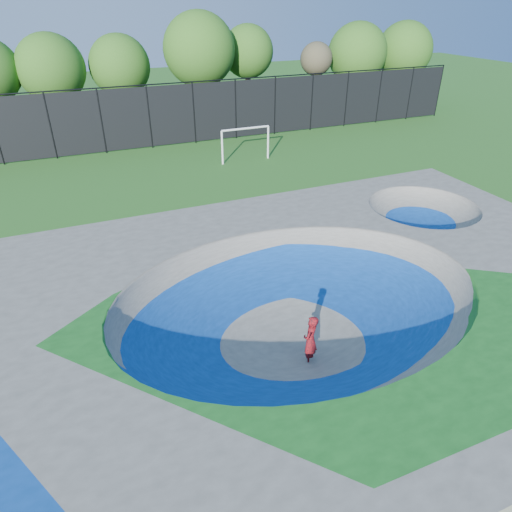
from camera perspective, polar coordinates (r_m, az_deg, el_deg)
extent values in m
plane|color=#235B19|center=(14.07, 5.18, -9.45)|extent=(120.00, 120.00, 0.00)
cube|color=gray|center=(13.61, 5.32, -7.00)|extent=(22.00, 14.00, 1.50)
imported|color=red|center=(12.62, 6.80, -10.41)|extent=(0.66, 0.64, 1.53)
cube|color=black|center=(13.11, 6.60, -12.88)|extent=(0.71, 0.70, 0.05)
cylinder|color=white|center=(27.95, -4.24, 13.33)|extent=(0.12, 0.12, 2.00)
cylinder|color=white|center=(29.01, 1.52, 14.01)|extent=(0.12, 0.12, 2.00)
cylinder|color=white|center=(28.19, -1.33, 15.65)|extent=(2.99, 0.12, 0.12)
cylinder|color=black|center=(31.27, -24.31, 14.56)|extent=(0.09, 0.09, 4.00)
cylinder|color=black|center=(31.36, -18.73, 15.62)|extent=(0.09, 0.09, 4.00)
cylinder|color=black|center=(31.73, -13.18, 16.53)|extent=(0.09, 0.09, 4.00)
cylinder|color=black|center=(32.37, -7.76, 17.26)|extent=(0.09, 0.09, 4.00)
cylinder|color=black|center=(33.27, -2.55, 17.82)|extent=(0.09, 0.09, 4.00)
cylinder|color=black|center=(34.42, 2.37, 18.23)|extent=(0.09, 0.09, 4.00)
cylinder|color=black|center=(35.77, 6.96, 18.49)|extent=(0.09, 0.09, 4.00)
cylinder|color=black|center=(37.32, 11.21, 18.64)|extent=(0.09, 0.09, 4.00)
cylinder|color=black|center=(39.04, 15.11, 18.68)|extent=(0.09, 0.09, 4.00)
cylinder|color=black|center=(40.91, 18.66, 18.66)|extent=(0.09, 0.09, 4.00)
cylinder|color=black|center=(42.91, 21.89, 18.58)|extent=(0.09, 0.09, 4.00)
cube|color=black|center=(31.73, -13.18, 16.53)|extent=(48.00, 0.03, 3.80)
cylinder|color=black|center=(31.35, -13.62, 20.07)|extent=(48.00, 0.08, 0.08)
cylinder|color=#422D21|center=(37.51, -29.31, 14.83)|extent=(0.44, 0.44, 3.02)
cylinder|color=#422D21|center=(37.14, -23.24, 15.90)|extent=(0.44, 0.44, 2.81)
sphere|color=#2C5E18|center=(36.64, -24.26, 20.60)|extent=(4.61, 4.61, 4.61)
cylinder|color=#422D21|center=(37.53, -15.98, 17.26)|extent=(0.44, 0.44, 2.86)
sphere|color=#2C5E18|center=(37.04, -16.68, 21.85)|extent=(4.33, 4.33, 4.33)
cylinder|color=#422D21|center=(37.37, -6.74, 18.57)|extent=(0.44, 0.44, 3.48)
sphere|color=#2C5E18|center=(36.84, -7.11, 24.25)|extent=(5.27, 5.27, 5.27)
cylinder|color=#422D21|center=(39.82, -0.99, 19.50)|extent=(0.44, 0.44, 3.55)
sphere|color=#2C5E18|center=(39.37, -1.04, 24.21)|extent=(4.03, 4.03, 4.03)
cylinder|color=#422D21|center=(40.83, 7.28, 19.39)|extent=(0.44, 0.44, 3.34)
sphere|color=brown|center=(40.44, 7.55, 23.25)|extent=(2.60, 2.60, 2.60)
cylinder|color=#422D21|center=(43.25, 12.06, 19.24)|extent=(0.44, 0.44, 2.83)
sphere|color=#2C5E18|center=(42.81, 12.55, 23.52)|extent=(4.93, 4.93, 4.93)
cylinder|color=#422D21|center=(46.43, 17.39, 19.31)|extent=(0.44, 0.44, 2.88)
sphere|color=#2C5E18|center=(46.02, 18.05, 23.26)|extent=(4.83, 4.83, 4.83)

